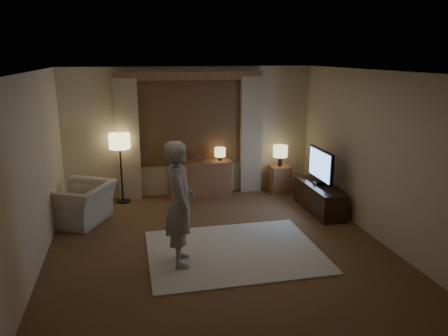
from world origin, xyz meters
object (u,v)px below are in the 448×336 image
object	(u,v)px
tv_stand	(319,198)
sideboard	(201,180)
side_table	(279,179)
person	(180,204)
armchair	(81,204)

from	to	relation	value
tv_stand	sideboard	bearing A→B (deg)	146.58
side_table	person	bearing A→B (deg)	-130.80
armchair	tv_stand	world-z (taller)	armchair
armchair	person	size ratio (longest dim) A/B	0.61
armchair	tv_stand	xyz separation A→B (m)	(4.25, -0.36, -0.09)
tv_stand	side_table	bearing A→B (deg)	104.38
side_table	person	world-z (taller)	person
sideboard	tv_stand	size ratio (longest dim) A/B	0.86
sideboard	tv_stand	bearing A→B (deg)	-33.42
armchair	person	distance (m)	2.49
sideboard	person	bearing A→B (deg)	-104.98
sideboard	side_table	distance (m)	1.67
armchair	sideboard	bearing A→B (deg)	139.38
sideboard	side_table	bearing A→B (deg)	-1.72
armchair	tv_stand	distance (m)	4.27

